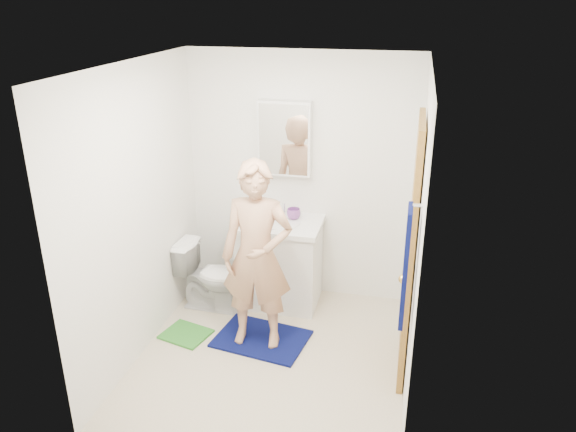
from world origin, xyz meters
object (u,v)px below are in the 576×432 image
object	(u,v)px
vanity_cabinet	(280,265)
soap_dispenser	(247,213)
toothbrush_cup	(294,214)
toilet	(212,276)
man	(257,256)
towel	(406,267)
medicine_cabinet	(285,138)

from	to	relation	value
vanity_cabinet	soap_dispenser	bearing A→B (deg)	-166.30
vanity_cabinet	soap_dispenser	size ratio (longest dim) A/B	4.51
vanity_cabinet	toothbrush_cup	size ratio (longest dim) A/B	6.02
toilet	toothbrush_cup	bearing A→B (deg)	-61.38
toothbrush_cup	man	world-z (taller)	man
towel	man	bearing A→B (deg)	147.93
soap_dispenser	vanity_cabinet	bearing A→B (deg)	13.70
towel	soap_dispenser	xyz separation A→B (m)	(-1.48, 1.41, -0.31)
man	soap_dispenser	bearing A→B (deg)	109.65
vanity_cabinet	towel	xyz separation A→B (m)	(1.18, -1.48, 0.85)
man	toilet	bearing A→B (deg)	137.07
toilet	man	size ratio (longest dim) A/B	0.41
vanity_cabinet	soap_dispenser	xyz separation A→B (m)	(-0.30, -0.07, 0.54)
toothbrush_cup	towel	bearing A→B (deg)	-56.05
soap_dispenser	toothbrush_cup	xyz separation A→B (m)	(0.41, 0.17, -0.04)
medicine_cabinet	soap_dispenser	xyz separation A→B (m)	(-0.30, -0.30, -0.66)
vanity_cabinet	medicine_cabinet	world-z (taller)	medicine_cabinet
vanity_cabinet	medicine_cabinet	bearing A→B (deg)	90.00
vanity_cabinet	toilet	xyz separation A→B (m)	(-0.61, -0.25, -0.07)
towel	soap_dispenser	size ratio (longest dim) A/B	4.51
medicine_cabinet	soap_dispenser	world-z (taller)	medicine_cabinet
man	vanity_cabinet	bearing A→B (deg)	85.23
medicine_cabinet	toilet	xyz separation A→B (m)	(-0.61, -0.48, -1.27)
towel	toilet	world-z (taller)	towel
toilet	man	bearing A→B (deg)	-126.42
vanity_cabinet	toilet	bearing A→B (deg)	-157.56
soap_dispenser	toilet	bearing A→B (deg)	-149.97
medicine_cabinet	man	size ratio (longest dim) A/B	0.43
soap_dispenser	man	world-z (taller)	man
towel	toothbrush_cup	distance (m)	1.94
vanity_cabinet	toilet	size ratio (longest dim) A/B	1.20
toilet	man	distance (m)	0.92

